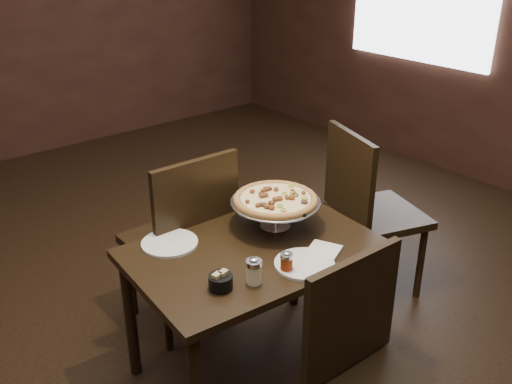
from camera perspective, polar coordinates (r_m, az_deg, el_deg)
room at (r=2.33m, az=-2.28°, el=11.04°), size 6.04×7.04×2.84m
dining_table at (r=2.57m, az=-0.15°, el=-7.35°), size 1.14×0.81×0.68m
pizza_stand at (r=2.63m, az=1.96°, el=-0.77°), size 0.42×0.42×0.17m
parmesan_shaker at (r=2.27m, az=-0.21°, el=-7.90°), size 0.07×0.07×0.11m
pepper_flake_shaker at (r=2.34m, az=3.07°, el=-7.02°), size 0.05×0.05×0.09m
packet_caddy at (r=2.25m, az=-3.57°, el=-8.92°), size 0.10×0.10×0.07m
napkin_stack at (r=2.51m, az=6.80°, el=-5.84°), size 0.18×0.18×0.01m
plate_left at (r=2.58m, az=-8.63°, el=-5.06°), size 0.25×0.25×0.01m
plate_near at (r=2.41m, az=4.86°, el=-7.18°), size 0.25×0.25×0.01m
serving_spatula at (r=2.54m, az=4.98°, el=-1.95°), size 0.14×0.14×0.02m
chair_far at (r=2.91m, az=-7.17°, el=-4.39°), size 0.47×0.47×1.00m
chair_near at (r=2.16m, az=11.66°, el=-17.62°), size 0.45×0.45×0.95m
chair_side at (r=3.24m, az=11.06°, el=-1.46°), size 0.59×0.59×0.99m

